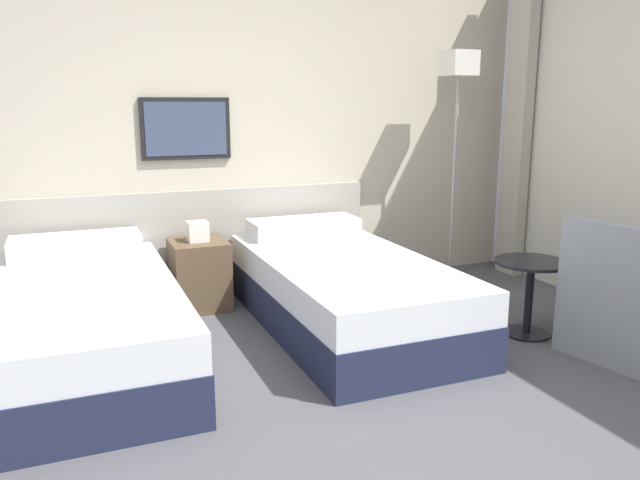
{
  "coord_description": "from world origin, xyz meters",
  "views": [
    {
      "loc": [
        -1.28,
        -2.37,
        1.44
      ],
      "look_at": [
        0.15,
        1.12,
        0.61
      ],
      "focal_mm": 35.0,
      "sensor_mm": 36.0,
      "label": 1
    }
  ],
  "objects_px": {
    "bed_near_door": "(84,322)",
    "floor_lamp": "(458,93)",
    "side_table": "(530,283)",
    "nightstand": "(199,273)",
    "bed_near_window": "(344,290)"
  },
  "relations": [
    {
      "from": "bed_near_door",
      "to": "floor_lamp",
      "type": "xyz_separation_m",
      "value": [
        2.86,
        0.64,
        1.28
      ]
    },
    {
      "from": "bed_near_door",
      "to": "nightstand",
      "type": "relative_size",
      "value": 3.18
    },
    {
      "from": "bed_near_door",
      "to": "side_table",
      "type": "relative_size",
      "value": 4.13
    },
    {
      "from": "bed_near_door",
      "to": "side_table",
      "type": "height_order",
      "value": "bed_near_door"
    },
    {
      "from": "bed_near_window",
      "to": "side_table",
      "type": "relative_size",
      "value": 4.13
    },
    {
      "from": "bed_near_door",
      "to": "floor_lamp",
      "type": "relative_size",
      "value": 1.09
    },
    {
      "from": "bed_near_door",
      "to": "floor_lamp",
      "type": "distance_m",
      "value": 3.19
    },
    {
      "from": "bed_near_window",
      "to": "floor_lamp",
      "type": "height_order",
      "value": "floor_lamp"
    },
    {
      "from": "nightstand",
      "to": "side_table",
      "type": "height_order",
      "value": "nightstand"
    },
    {
      "from": "bed_near_door",
      "to": "bed_near_window",
      "type": "height_order",
      "value": "same"
    },
    {
      "from": "nightstand",
      "to": "floor_lamp",
      "type": "height_order",
      "value": "floor_lamp"
    },
    {
      "from": "side_table",
      "to": "nightstand",
      "type": "bearing_deg",
      "value": 143.7
    },
    {
      "from": "bed_near_window",
      "to": "floor_lamp",
      "type": "xyz_separation_m",
      "value": [
        1.25,
        0.64,
        1.28
      ]
    },
    {
      "from": "nightstand",
      "to": "side_table",
      "type": "bearing_deg",
      "value": -36.3
    },
    {
      "from": "bed_near_window",
      "to": "floor_lamp",
      "type": "relative_size",
      "value": 1.09
    }
  ]
}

